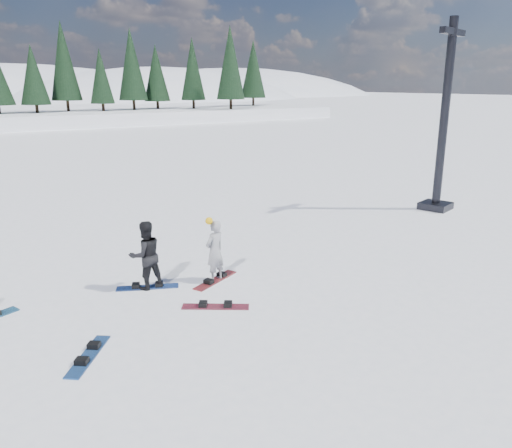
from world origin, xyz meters
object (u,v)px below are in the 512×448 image
Objects in this scene: lift_tower at (442,135)px; snowboard_loose_a at (88,356)px; snowboard_loose_b at (216,307)px; snowboarder_man at (146,255)px; snowboarder_woman at (215,251)px.

lift_tower reaches higher than snowboard_loose_a.
lift_tower reaches higher than snowboard_loose_b.
snowboard_loose_a is at bearing 47.73° from snowboarder_man.
lift_tower is 4.80× the size of snowboard_loose_a.
snowboarder_woman is 4.28m from snowboard_loose_a.
snowboard_loose_b is 3.03m from snowboard_loose_a.
snowboarder_woman is at bearing 95.67° from snowboard_loose_b.
snowboard_loose_a is at bearing -135.01° from snowboard_loose_b.
snowboarder_man is 1.13× the size of snowboard_loose_b.
snowboarder_man is 2.24m from snowboard_loose_b.
lift_tower is 4.24× the size of snowboarder_man.
snowboarder_man is at bearing -2.84° from snowboard_loose_a.
snowboarder_man is at bearing -37.24° from snowboarder_woman.
lift_tower is 12.86m from snowboarder_man.
snowboarder_woman reaches higher than snowboard_loose_a.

